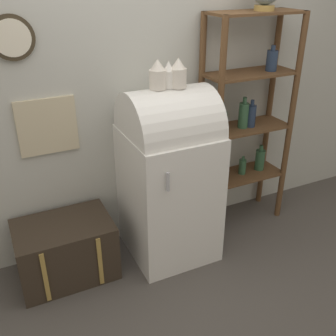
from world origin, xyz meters
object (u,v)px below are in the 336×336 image
object	(u,v)px
refrigerator	(169,173)
vase_right	(178,74)
vase_left	(158,75)
vase_center	(169,76)
suitcase_trunk	(66,250)

from	to	relation	value
refrigerator	vase_right	size ratio (longest dim) A/B	6.73
refrigerator	vase_right	bearing A→B (deg)	-9.53
refrigerator	vase_left	size ratio (longest dim) A/B	6.77
vase_left	vase_center	bearing A→B (deg)	-6.12
vase_center	vase_right	world-z (taller)	vase_right
vase_left	vase_right	distance (m)	0.14
vase_left	refrigerator	bearing A→B (deg)	-10.83
suitcase_trunk	vase_right	world-z (taller)	vase_right
refrigerator	suitcase_trunk	xyz separation A→B (m)	(-0.83, 0.05, -0.48)
suitcase_trunk	vase_right	bearing A→B (deg)	-3.94
refrigerator	suitcase_trunk	size ratio (longest dim) A/B	1.96
vase_left	vase_right	world-z (taller)	vase_right
refrigerator	vase_center	size ratio (longest dim) A/B	7.49
vase_left	vase_right	size ratio (longest dim) A/B	0.99
refrigerator	vase_right	xyz separation A→B (m)	(0.06, -0.01, 0.75)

